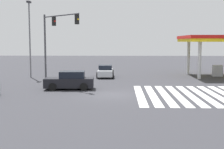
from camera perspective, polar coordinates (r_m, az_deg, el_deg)
ground_plane at (r=23.96m, az=0.00°, el=-3.70°), size 132.34×132.34×0.00m
crosswalk_markings at (r=24.51m, az=14.06°, el=-3.65°), size 9.43×8.20×0.01m
traffic_signal_mast at (r=29.91m, az=-10.57°, el=7.23°), size 4.00×4.00×6.66m
car_2 at (r=35.67m, az=-1.22°, el=0.58°), size 4.15×1.99×1.39m
car_4 at (r=26.83m, az=-7.70°, el=-1.15°), size 2.17×4.24×1.54m
gas_station_canopy at (r=38.35m, az=18.90°, el=5.96°), size 8.20×8.20×4.74m
street_light_pole_a at (r=36.42m, az=-14.83°, el=7.44°), size 0.80×0.36×8.53m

